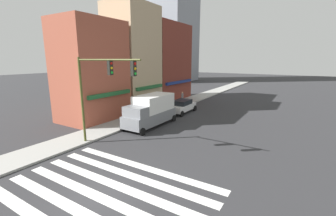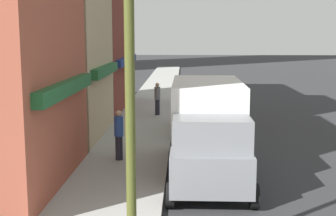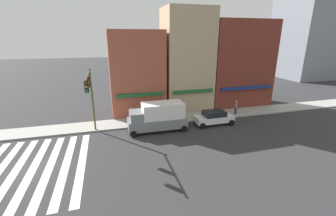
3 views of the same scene
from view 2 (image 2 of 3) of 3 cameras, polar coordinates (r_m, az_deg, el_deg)
storefront_row at (r=22.44m, az=-14.01°, el=12.33°), size 22.41×5.30×13.19m
traffic_signal at (r=8.17m, az=10.18°, el=10.94°), size 0.32×5.85×6.64m
box_truck_grey at (r=14.90m, az=4.82°, el=-2.48°), size 6.21×2.42×3.04m
sedan_white at (r=21.49m, az=3.92°, el=-0.94°), size 4.43×2.02×1.59m
pedestrian_grey_coat at (r=25.59m, az=-1.30°, el=1.20°), size 0.32×0.32×1.77m
pedestrian_blue_shirt at (r=16.52m, az=-6.02°, el=-3.18°), size 0.32×0.32×1.77m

